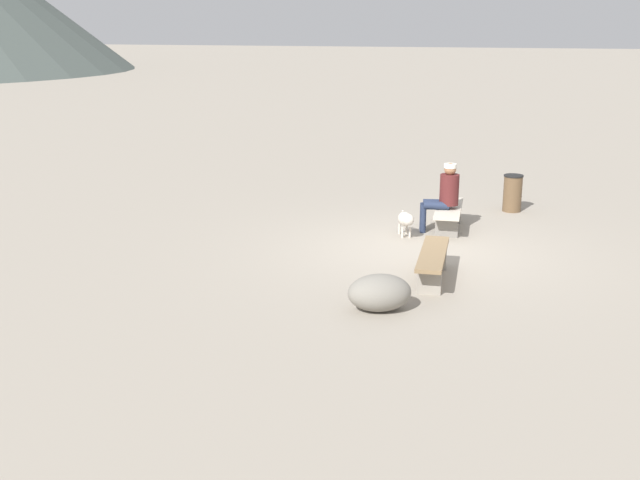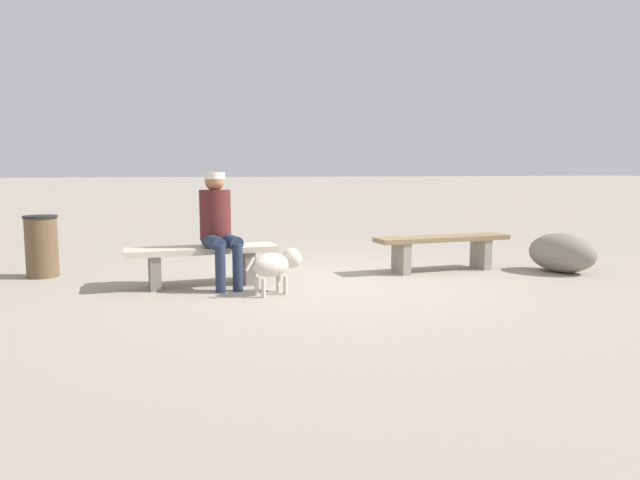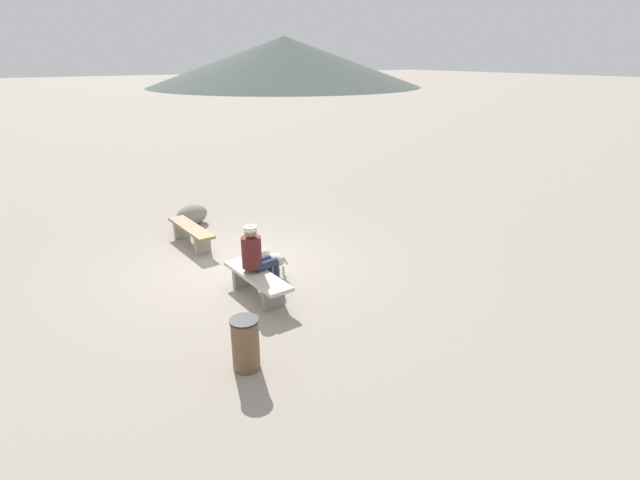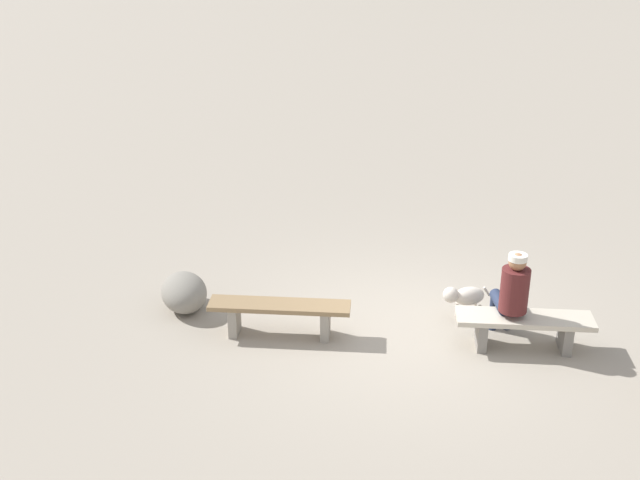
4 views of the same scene
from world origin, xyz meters
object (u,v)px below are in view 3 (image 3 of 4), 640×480
at_px(seated_person, 256,254).
at_px(dog, 273,259).
at_px(bench_left, 191,232).
at_px(trash_bin, 246,344).
at_px(boulder, 192,215).
at_px(bench_right, 257,280).

xyz_separation_m(seated_person, dog, (-0.53, 0.61, -0.42)).
relative_size(bench_left, seated_person, 1.42).
relative_size(bench_left, trash_bin, 2.43).
bearing_deg(seated_person, boulder, 164.86).
distance_m(seated_person, dog, 0.91).
distance_m(dog, boulder, 3.80).
distance_m(bench_right, seated_person, 0.47).
xyz_separation_m(bench_left, seated_person, (2.90, 0.18, 0.41)).
bearing_deg(bench_left, trash_bin, -14.38).
height_order(seated_person, boulder, seated_person).
height_order(bench_left, seated_person, seated_person).
height_order(bench_right, seated_person, seated_person).
height_order(seated_person, trash_bin, seated_person).
bearing_deg(bench_right, dog, 132.93).
xyz_separation_m(trash_bin, boulder, (-6.32, 1.53, -0.13)).
distance_m(bench_left, seated_person, 2.93).
bearing_deg(boulder, seated_person, -4.66).
xyz_separation_m(bench_left, dog, (2.37, 0.79, -0.01)).
bearing_deg(trash_bin, boulder, 166.40).
distance_m(bench_right, trash_bin, 2.13).
xyz_separation_m(seated_person, trash_bin, (2.00, -1.18, -0.36)).
bearing_deg(bench_right, trash_bin, -33.92).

